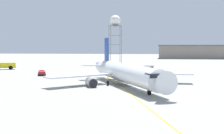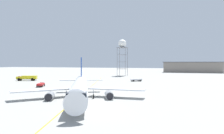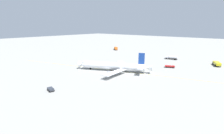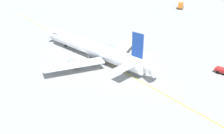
{
  "view_description": "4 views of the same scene",
  "coord_description": "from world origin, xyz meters",
  "px_view_note": "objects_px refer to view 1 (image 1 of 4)",
  "views": [
    {
      "loc": [
        65.81,
        3.6,
        8.45
      ],
      "look_at": [
        -2.2,
        -6.79,
        4.03
      ],
      "focal_mm": 50.63,
      "sensor_mm": 36.0,
      "label": 1
    },
    {
      "loc": [
        46.6,
        20.3,
        9.22
      ],
      "look_at": [
        -38.93,
        -7.84,
        7.28
      ],
      "focal_mm": 35.0,
      "sensor_mm": 36.0,
      "label": 2
    },
    {
      "loc": [
        -56.38,
        63.42,
        24.72
      ],
      "look_at": [
        -3.39,
        -0.6,
        3.22
      ],
      "focal_mm": 26.0,
      "sensor_mm": 36.0,
      "label": 3
    },
    {
      "loc": [
        -62.68,
        14.23,
        27.33
      ],
      "look_at": [
        -15.02,
        -4.08,
        3.16
      ],
      "focal_mm": 39.07,
      "sensor_mm": 36.0,
      "label": 4
    }
  ],
  "objects_px": {
    "airliner_main": "(124,73)",
    "pushback_tug_truck": "(147,66)",
    "radar_tower": "(115,23)",
    "fire_tender_truck": "(3,65)",
    "ops_pickup_truck": "(42,73)"
  },
  "relations": [
    {
      "from": "pushback_tug_truck",
      "to": "radar_tower",
      "type": "distance_m",
      "value": 48.0
    },
    {
      "from": "fire_tender_truck",
      "to": "radar_tower",
      "type": "xyz_separation_m",
      "value": [
        -53.25,
        34.84,
        19.01
      ]
    },
    {
      "from": "pushback_tug_truck",
      "to": "fire_tender_truck",
      "type": "relative_size",
      "value": 0.56
    },
    {
      "from": "airliner_main",
      "to": "pushback_tug_truck",
      "type": "xyz_separation_m",
      "value": [
        -55.63,
        2.58,
        -1.88
      ]
    },
    {
      "from": "pushback_tug_truck",
      "to": "ops_pickup_truck",
      "type": "height_order",
      "value": "ops_pickup_truck"
    },
    {
      "from": "airliner_main",
      "to": "fire_tender_truck",
      "type": "bearing_deg",
      "value": -154.67
    },
    {
      "from": "airliner_main",
      "to": "fire_tender_truck",
      "type": "xyz_separation_m",
      "value": [
        -42.19,
        -50.43,
        -1.16
      ]
    },
    {
      "from": "pushback_tug_truck",
      "to": "radar_tower",
      "type": "height_order",
      "value": "radar_tower"
    },
    {
      "from": "pushback_tug_truck",
      "to": "fire_tender_truck",
      "type": "height_order",
      "value": "fire_tender_truck"
    },
    {
      "from": "fire_tender_truck",
      "to": "ops_pickup_truck",
      "type": "relative_size",
      "value": 1.71
    },
    {
      "from": "airliner_main",
      "to": "radar_tower",
      "type": "xyz_separation_m",
      "value": [
        -95.44,
        -15.58,
        17.85
      ]
    },
    {
      "from": "airliner_main",
      "to": "ops_pickup_truck",
      "type": "relative_size",
      "value": 6.6
    },
    {
      "from": "fire_tender_truck",
      "to": "airliner_main",
      "type": "bearing_deg",
      "value": 119.32
    },
    {
      "from": "airliner_main",
      "to": "pushback_tug_truck",
      "type": "height_order",
      "value": "airliner_main"
    },
    {
      "from": "radar_tower",
      "to": "fire_tender_truck",
      "type": "bearing_deg",
      "value": -33.2
    }
  ]
}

